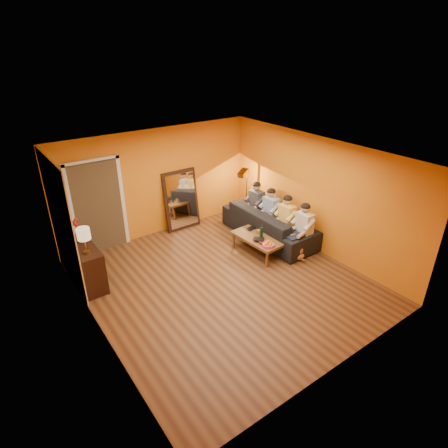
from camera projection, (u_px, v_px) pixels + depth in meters
room_shell at (213, 217)px, 7.26m from camera, size 5.00×5.50×2.60m
white_accent at (61, 225)px, 6.96m from camera, size 0.02×1.90×2.58m
doorway_recess at (96, 206)px, 8.37m from camera, size 1.06×0.30×2.10m
door_jamb_left at (72, 214)px, 7.99m from camera, size 0.08×0.06×2.20m
door_jamb_right at (123, 202)px, 8.58m from camera, size 0.08×0.06×2.20m
door_header at (91, 161)px, 7.81m from camera, size 1.22×0.06×0.08m
mirror_frame at (181, 200)px, 9.43m from camera, size 0.92×0.27×1.51m
mirror_glass at (182, 200)px, 9.40m from camera, size 0.78×0.21×1.35m
sideboard at (86, 265)px, 7.33m from camera, size 0.44×1.18×0.85m
table_lamp at (85, 241)px, 6.81m from camera, size 0.24×0.24×0.51m
sofa at (269, 223)px, 9.11m from camera, size 2.54×0.99×0.74m
coffee_table at (258, 245)px, 8.48m from camera, size 0.69×1.25×0.42m
floor_lamp at (246, 196)px, 9.75m from camera, size 0.36×0.32×1.44m
dog at (296, 246)px, 8.26m from camera, size 0.38×0.53×0.59m
person_far_left at (304, 228)px, 8.35m from camera, size 0.70×0.44×1.22m
person_mid_left at (287, 220)px, 8.75m from camera, size 0.70×0.44×1.22m
person_mid_right at (271, 212)px, 9.15m from camera, size 0.70×0.44×1.22m
person_far_right at (256, 205)px, 9.55m from camera, size 0.70×0.44×1.22m
fruit_bowl at (268, 243)px, 7.97m from camera, size 0.26×0.26×0.16m
wine_bottle at (261, 231)px, 8.31m from camera, size 0.07×0.07×0.31m
tumbler at (259, 232)px, 8.51m from camera, size 0.12×0.12×0.09m
laptop at (254, 229)px, 8.73m from camera, size 0.37×0.27×0.03m
book_lower at (258, 242)px, 8.14m from camera, size 0.18×0.23×0.02m
book_mid at (258, 241)px, 8.14m from camera, size 0.18×0.24×0.02m
book_upper at (258, 241)px, 8.12m from camera, size 0.29×0.29×0.02m
vase at (77, 237)px, 7.28m from camera, size 0.19×0.19×0.20m
flowers at (75, 224)px, 7.16m from camera, size 0.17×0.17×0.51m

